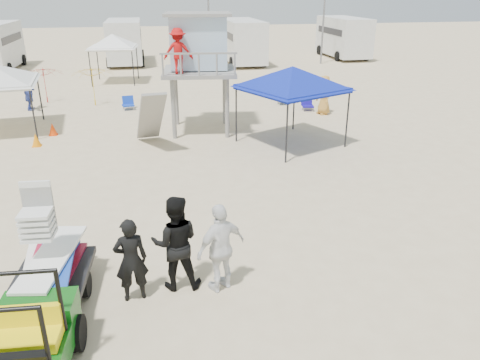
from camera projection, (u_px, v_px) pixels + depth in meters
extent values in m
plane|color=beige|center=(245.00, 305.00, 8.81)|extent=(140.00, 140.00, 0.00)
cube|color=yellow|center=(21.00, 350.00, 6.64)|extent=(1.12, 0.74, 0.23)
cube|color=black|center=(52.00, 277.00, 8.84)|extent=(1.46, 2.03, 0.12)
cylinder|color=black|center=(23.00, 290.00, 8.83)|extent=(0.24, 0.52, 0.51)
imported|color=black|center=(131.00, 260.00, 8.70)|extent=(0.67, 0.48, 1.70)
imported|color=black|center=(176.00, 243.00, 9.03)|extent=(1.01, 0.83, 1.95)
imported|color=white|center=(221.00, 248.00, 8.97)|extent=(1.16, 0.88, 1.83)
cylinder|color=gray|center=(177.00, 110.00, 18.01)|extent=(0.17, 0.17, 2.37)
cube|color=gray|center=(199.00, 71.00, 18.66)|extent=(3.15, 3.15, 0.15)
cube|color=#A8C4D9|center=(198.00, 42.00, 18.49)|extent=(2.38, 2.14, 1.99)
imported|color=#B20F0F|center=(181.00, 51.00, 17.32)|extent=(1.07, 0.62, 1.66)
cylinder|color=black|center=(262.00, 129.00, 15.88)|extent=(0.06, 0.06, 2.18)
pyramid|color=#0E209C|center=(293.00, 66.00, 16.76)|extent=(4.09, 4.09, 0.80)
cube|color=#0E209C|center=(292.00, 88.00, 17.07)|extent=(4.09, 4.09, 0.18)
cylinder|color=black|center=(92.00, 69.00, 27.69)|extent=(0.06, 0.06, 2.19)
pyramid|color=white|center=(112.00, 34.00, 28.35)|extent=(2.90, 2.90, 0.80)
cube|color=white|center=(113.00, 47.00, 28.66)|extent=(2.90, 2.90, 0.18)
imported|color=red|center=(45.00, 85.00, 23.95)|extent=(2.40, 2.43, 1.81)
imported|color=yellow|center=(94.00, 87.00, 23.36)|extent=(2.99, 2.99, 1.92)
cone|color=orange|center=(36.00, 140.00, 17.54)|extent=(0.34, 0.34, 0.50)
cone|color=#FF4208|center=(53.00, 129.00, 18.87)|extent=(0.34, 0.34, 0.50)
cube|color=#1138B9|center=(128.00, 105.00, 22.82)|extent=(0.63, 0.59, 0.06)
cube|color=#1138B9|center=(128.00, 100.00, 22.96)|extent=(0.56, 0.27, 0.44)
cylinder|color=#B2B2B7|center=(124.00, 109.00, 22.65)|extent=(0.03, 0.03, 0.20)
cube|color=#160D93|center=(308.00, 106.00, 22.66)|extent=(0.63, 0.60, 0.06)
cube|color=#160D93|center=(307.00, 101.00, 22.80)|extent=(0.56, 0.27, 0.44)
cylinder|color=#B2B2B7|center=(305.00, 110.00, 22.48)|extent=(0.03, 0.03, 0.20)
cube|color=#103CB3|center=(283.00, 100.00, 23.87)|extent=(0.56, 0.52, 0.06)
cube|color=#103CB3|center=(282.00, 95.00, 24.01)|extent=(0.55, 0.20, 0.44)
cylinder|color=#B2B2B7|center=(280.00, 103.00, 23.69)|extent=(0.03, 0.03, 0.20)
cube|color=silver|center=(125.00, 40.00, 36.18)|extent=(2.50, 6.50, 3.00)
cube|color=black|center=(124.00, 34.00, 36.01)|extent=(2.54, 5.20, 0.50)
cylinder|color=black|center=(108.00, 63.00, 34.58)|extent=(0.25, 0.80, 0.80)
cube|color=silver|center=(242.00, 40.00, 36.43)|extent=(2.50, 7.00, 3.00)
cube|color=black|center=(242.00, 34.00, 36.25)|extent=(2.54, 5.60, 0.50)
cylinder|color=black|center=(232.00, 62.00, 34.69)|extent=(0.25, 0.80, 0.80)
cube|color=silver|center=(343.00, 36.00, 39.39)|extent=(2.50, 6.60, 3.00)
cube|color=black|center=(344.00, 31.00, 39.22)|extent=(2.54, 5.28, 0.50)
cylinder|color=black|center=(338.00, 56.00, 37.77)|extent=(0.25, 0.80, 0.80)
cylinder|color=slate|center=(208.00, 12.00, 32.31)|extent=(0.14, 0.14, 8.00)
cylinder|color=slate|center=(324.00, 10.00, 35.28)|extent=(0.14, 0.14, 8.00)
imported|color=#34469E|center=(29.00, 94.00, 22.63)|extent=(0.65, 1.51, 1.57)
imported|color=#BE8636|center=(324.00, 95.00, 21.80)|extent=(0.75, 0.98, 1.80)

